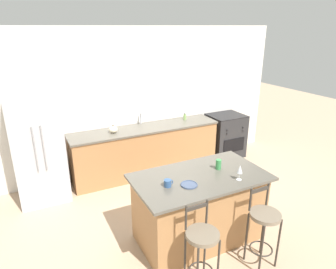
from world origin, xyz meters
TOP-DOWN VIEW (x-y plane):
  - ground_plane at (0.00, 0.00)m, footprint 18.00×18.00m
  - wall_back at (0.00, 0.70)m, footprint 6.00×0.07m
  - back_counter at (0.00, 0.38)m, footprint 2.82×0.68m
  - sink_faucet at (0.00, 0.58)m, footprint 0.02×0.13m
  - kitchen_island at (-0.12, -1.72)m, footprint 1.69×0.96m
  - refrigerator at (-1.86, 0.30)m, footprint 0.75×0.78m
  - oven_range at (1.85, 0.36)m, footprint 0.73×0.65m
  - bar_stool_near at (-0.53, -2.43)m, footprint 0.35×0.35m
  - bar_stool_far at (0.30, -2.45)m, footprint 0.35×0.35m
  - dinner_plate at (-0.36, -1.86)m, footprint 0.20×0.20m
  - wine_glass at (0.26, -2.02)m, footprint 0.07×0.07m
  - coffee_mug at (-0.60, -1.77)m, footprint 0.12×0.09m
  - tumbler_cup at (0.20, -1.66)m, footprint 0.07×0.07m
  - pumpkin_decoration at (-0.62, 0.33)m, footprint 0.15×0.15m
  - soap_bottle at (0.89, 0.45)m, footprint 0.06×0.06m

SIDE VIEW (x-z plane):
  - ground_plane at x=0.00m, z-range 0.00..0.00m
  - oven_range at x=1.85m, z-range 0.00..0.92m
  - back_counter at x=0.00m, z-range 0.00..0.92m
  - kitchen_island at x=-0.12m, z-range 0.00..0.93m
  - bar_stool_near at x=-0.53m, z-range 0.07..1.06m
  - bar_stool_far at x=0.30m, z-range 0.07..1.06m
  - refrigerator at x=-1.86m, z-range 0.00..1.82m
  - dinner_plate at x=-0.36m, z-range 0.92..0.94m
  - coffee_mug at x=-0.60m, z-range 0.92..1.01m
  - soap_bottle at x=0.89m, z-range 0.91..1.05m
  - pumpkin_decoration at x=-0.62m, z-range 0.91..1.05m
  - tumbler_cup at x=0.20m, z-range 0.92..1.06m
  - sink_faucet at x=0.00m, z-range 0.95..1.17m
  - wine_glass at x=0.26m, z-range 0.96..1.16m
  - wall_back at x=0.00m, z-range 0.00..2.70m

